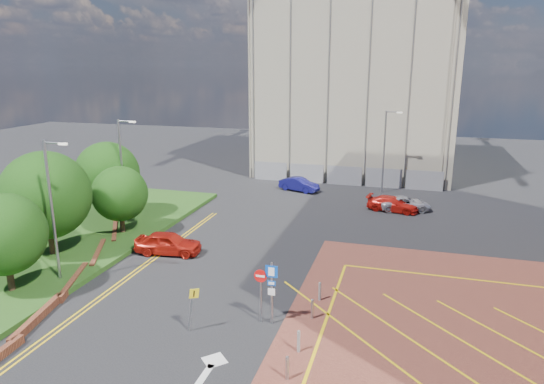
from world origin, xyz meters
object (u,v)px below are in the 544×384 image
at_px(lamp_back, 385,149).
at_px(car_red_left, 168,243).
at_px(tree_d, 108,173).
at_px(tree_c, 120,194).
at_px(lamp_left_near, 53,206).
at_px(warning_sign, 192,304).
at_px(tree_a, 4,234).
at_px(sign_cluster, 267,286).
at_px(car_blue_back, 299,184).
at_px(lamp_left_far, 123,168).
at_px(car_red_back, 393,204).
at_px(tree_b, 46,195).
at_px(car_silver_back, 405,204).

xyz_separation_m(lamp_back, car_red_left, (-12.68, -20.24, -3.61)).
bearing_deg(tree_d, tree_c, -45.00).
xyz_separation_m(tree_c, lamp_left_near, (1.08, -8.00, 1.47)).
bearing_deg(warning_sign, tree_d, 134.80).
height_order(tree_a, sign_cluster, tree_a).
distance_m(tree_d, car_blue_back, 18.56).
height_order(lamp_left_far, car_red_left, lamp_left_far).
distance_m(sign_cluster, car_blue_back, 25.72).
height_order(lamp_left_far, car_red_back, lamp_left_far).
xyz_separation_m(warning_sign, car_red_left, (-5.75, 8.51, -0.68)).
bearing_deg(car_red_back, car_red_left, 145.09).
distance_m(lamp_left_near, car_red_left, 7.94).
xyz_separation_m(tree_b, car_red_back, (20.79, 16.86, -3.60)).
xyz_separation_m(tree_b, sign_cluster, (15.80, -4.02, -2.28)).
bearing_deg(car_red_left, sign_cluster, -134.85).
xyz_separation_m(lamp_back, warning_sign, (-6.93, -28.74, -2.93)).
bearing_deg(tree_b, tree_a, -73.30).
height_order(tree_c, car_blue_back, tree_c).
bearing_deg(car_red_left, warning_sign, -153.50).
bearing_deg(tree_b, car_red_back, 39.04).
height_order(lamp_back, sign_cluster, lamp_back).
xyz_separation_m(tree_d, warning_sign, (13.65, -13.74, -2.44)).
bearing_deg(tree_a, warning_sign, -3.81).
relative_size(tree_c, sign_cluster, 1.53).
distance_m(tree_a, car_red_left, 9.85).
distance_m(tree_a, lamp_left_near, 2.80).
bearing_deg(lamp_left_far, tree_c, -65.29).
bearing_deg(sign_cluster, car_red_back, 76.56).
height_order(tree_c, tree_d, tree_d).
xyz_separation_m(tree_a, lamp_left_near, (1.58, 2.00, 1.16)).
height_order(tree_b, lamp_left_near, lamp_left_near).
distance_m(lamp_left_near, car_blue_back, 26.05).
bearing_deg(tree_a, lamp_left_far, 92.01).
bearing_deg(tree_a, tree_b, 106.70).
distance_m(tree_d, car_red_back, 23.74).
height_order(tree_b, car_red_left, tree_b).
height_order(tree_c, lamp_left_far, lamp_left_far).
bearing_deg(car_red_back, lamp_back, 20.78).
relative_size(tree_d, car_red_left, 1.39).
relative_size(lamp_left_near, car_red_back, 1.84).
xyz_separation_m(sign_cluster, car_silver_back, (5.99, 21.37, -1.35)).
relative_size(tree_a, tree_b, 0.80).
distance_m(tree_d, sign_cluster, 20.74).
height_order(sign_cluster, car_blue_back, sign_cluster).
distance_m(lamp_back, car_red_left, 24.15).
xyz_separation_m(sign_cluster, car_blue_back, (-4.26, 25.33, -1.29)).
distance_m(lamp_back, car_red_back, 7.29).
bearing_deg(car_silver_back, lamp_back, 7.30).
bearing_deg(lamp_left_near, warning_sign, -15.99).
bearing_deg(tree_d, warning_sign, -45.20).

